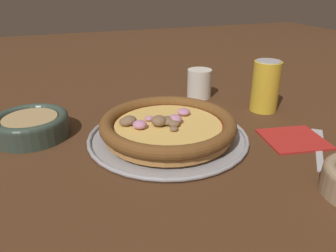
{
  "coord_description": "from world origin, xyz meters",
  "views": [
    {
      "loc": [
        -0.21,
        -0.56,
        0.3
      ],
      "look_at": [
        0.0,
        0.0,
        0.03
      ],
      "focal_mm": 35.0,
      "sensor_mm": 36.0,
      "label": 1
    }
  ],
  "objects_px": {
    "pizza_tray": "(168,137)",
    "drinking_cup": "(199,83)",
    "beverage_can": "(265,86)",
    "fork": "(318,145)",
    "pizza": "(168,126)",
    "bowl_near": "(31,125)",
    "napkin": "(294,138)"
  },
  "relations": [
    {
      "from": "pizza_tray",
      "to": "drinking_cup",
      "type": "distance_m",
      "value": 0.27
    },
    {
      "from": "drinking_cup",
      "to": "napkin",
      "type": "bearing_deg",
      "value": -77.33
    },
    {
      "from": "fork",
      "to": "beverage_can",
      "type": "relative_size",
      "value": 1.19
    },
    {
      "from": "pizza_tray",
      "to": "drinking_cup",
      "type": "height_order",
      "value": "drinking_cup"
    },
    {
      "from": "pizza_tray",
      "to": "fork",
      "type": "height_order",
      "value": "pizza_tray"
    },
    {
      "from": "bowl_near",
      "to": "fork",
      "type": "distance_m",
      "value": 0.58
    },
    {
      "from": "drinking_cup",
      "to": "fork",
      "type": "xyz_separation_m",
      "value": [
        0.1,
        -0.35,
        -0.04
      ]
    },
    {
      "from": "pizza_tray",
      "to": "napkin",
      "type": "relative_size",
      "value": 2.42
    },
    {
      "from": "pizza_tray",
      "to": "bowl_near",
      "type": "bearing_deg",
      "value": 157.45
    },
    {
      "from": "bowl_near",
      "to": "fork",
      "type": "height_order",
      "value": "bowl_near"
    },
    {
      "from": "napkin",
      "to": "beverage_can",
      "type": "bearing_deg",
      "value": 76.55
    },
    {
      "from": "bowl_near",
      "to": "beverage_can",
      "type": "relative_size",
      "value": 1.23
    },
    {
      "from": "drinking_cup",
      "to": "fork",
      "type": "bearing_deg",
      "value": -74.2
    },
    {
      "from": "pizza",
      "to": "beverage_can",
      "type": "distance_m",
      "value": 0.29
    },
    {
      "from": "bowl_near",
      "to": "napkin",
      "type": "bearing_deg",
      "value": -22.03
    },
    {
      "from": "napkin",
      "to": "pizza_tray",
      "type": "bearing_deg",
      "value": 158.55
    },
    {
      "from": "beverage_can",
      "to": "fork",
      "type": "bearing_deg",
      "value": -92.93
    },
    {
      "from": "pizza",
      "to": "beverage_can",
      "type": "height_order",
      "value": "beverage_can"
    },
    {
      "from": "pizza_tray",
      "to": "drinking_cup",
      "type": "xyz_separation_m",
      "value": [
        0.17,
        0.21,
        0.03
      ]
    },
    {
      "from": "fork",
      "to": "beverage_can",
      "type": "bearing_deg",
      "value": 37.55
    },
    {
      "from": "pizza",
      "to": "bowl_near",
      "type": "height_order",
      "value": "pizza"
    },
    {
      "from": "fork",
      "to": "drinking_cup",
      "type": "bearing_deg",
      "value": 56.29
    },
    {
      "from": "pizza_tray",
      "to": "beverage_can",
      "type": "relative_size",
      "value": 2.63
    },
    {
      "from": "drinking_cup",
      "to": "napkin",
      "type": "height_order",
      "value": "drinking_cup"
    },
    {
      "from": "pizza",
      "to": "beverage_can",
      "type": "bearing_deg",
      "value": 13.98
    },
    {
      "from": "beverage_can",
      "to": "drinking_cup",
      "type": "bearing_deg",
      "value": 126.84
    },
    {
      "from": "pizza",
      "to": "drinking_cup",
      "type": "bearing_deg",
      "value": 51.51
    },
    {
      "from": "drinking_cup",
      "to": "pizza",
      "type": "bearing_deg",
      "value": -128.49
    },
    {
      "from": "drinking_cup",
      "to": "beverage_can",
      "type": "height_order",
      "value": "beverage_can"
    },
    {
      "from": "pizza",
      "to": "fork",
      "type": "relative_size",
      "value": 1.86
    },
    {
      "from": "pizza",
      "to": "fork",
      "type": "xyz_separation_m",
      "value": [
        0.27,
        -0.13,
        -0.03
      ]
    },
    {
      "from": "bowl_near",
      "to": "drinking_cup",
      "type": "height_order",
      "value": "drinking_cup"
    }
  ]
}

